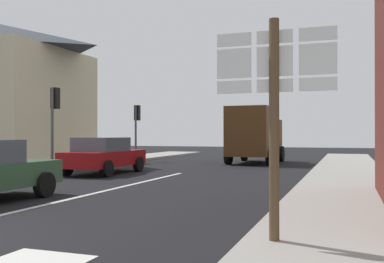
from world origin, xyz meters
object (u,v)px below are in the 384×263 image
(delivery_truck, at_px, (255,133))
(route_sign_post, at_px, (274,105))
(traffic_light_far_left, at_px, (137,120))
(sedan_far, at_px, (104,155))
(traffic_light_near_left, at_px, (54,109))

(delivery_truck, relative_size, route_sign_post, 1.58)
(route_sign_post, bearing_deg, traffic_light_far_left, 121.63)
(delivery_truck, bearing_deg, sedan_far, -117.98)
(delivery_truck, height_order, route_sign_post, route_sign_post)
(delivery_truck, xyz_separation_m, traffic_light_near_left, (-6.98, -8.38, 1.01))
(traffic_light_near_left, relative_size, traffic_light_far_left, 1.08)
(sedan_far, xyz_separation_m, route_sign_post, (8.38, -9.64, 1.24))
(route_sign_post, distance_m, traffic_light_near_left, 14.60)
(sedan_far, bearing_deg, route_sign_post, -49.01)
(traffic_light_near_left, xyz_separation_m, traffic_light_far_left, (-0.00, 7.86, -0.20))
(delivery_truck, relative_size, traffic_light_near_left, 1.41)
(traffic_light_near_left, bearing_deg, sedan_far, -2.64)
(traffic_light_near_left, height_order, traffic_light_far_left, traffic_light_near_left)
(route_sign_post, bearing_deg, sedan_far, 130.99)
(sedan_far, height_order, traffic_light_near_left, traffic_light_near_left)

